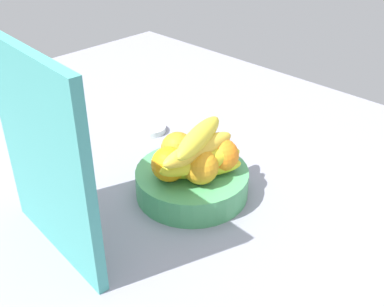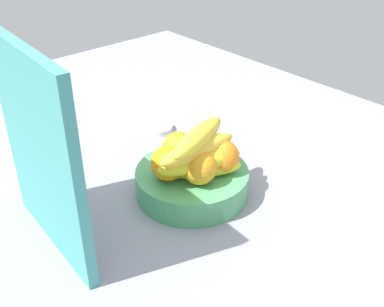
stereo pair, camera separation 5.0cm
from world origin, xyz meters
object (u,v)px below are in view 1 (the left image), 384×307
(cutting_board, at_px, (45,160))
(jar_lid, at_px, (151,129))
(orange_front_left, at_px, (178,149))
(banana_bunch, at_px, (199,154))
(orange_back_left, at_px, (222,155))
(fruit_bowl, at_px, (192,182))
(orange_center, at_px, (201,167))
(orange_back_right, at_px, (203,146))
(orange_front_right, at_px, (168,164))

(cutting_board, relative_size, jar_lid, 4.97)
(orange_front_left, xyz_separation_m, banana_bunch, (-0.07, 0.01, 0.02))
(orange_back_left, bearing_deg, orange_front_left, 27.87)
(orange_front_left, height_order, jar_lid, orange_front_left)
(fruit_bowl, relative_size, cutting_board, 0.63)
(orange_center, relative_size, cutting_board, 0.19)
(orange_front_left, height_order, orange_back_right, same)
(orange_front_left, xyz_separation_m, orange_back_right, (-0.03, -0.04, 0.00))
(orange_front_left, xyz_separation_m, orange_front_right, (-0.03, 0.05, 0.00))
(orange_front_left, distance_m, orange_back_left, 0.09)
(orange_back_right, relative_size, jar_lid, 0.94)
(orange_front_left, bearing_deg, orange_back_left, -152.13)
(orange_back_right, height_order, jar_lid, orange_back_right)
(banana_bunch, bearing_deg, orange_center, 145.05)
(cutting_board, bearing_deg, orange_back_right, -93.23)
(fruit_bowl, distance_m, orange_back_left, 0.08)
(banana_bunch, bearing_deg, orange_back_right, -52.76)
(orange_back_right, bearing_deg, jar_lid, -16.47)
(orange_back_right, relative_size, banana_bunch, 0.38)
(orange_front_right, height_order, orange_center, same)
(banana_bunch, bearing_deg, orange_back_left, -105.27)
(orange_back_left, relative_size, jar_lid, 0.94)
(orange_front_left, relative_size, jar_lid, 0.94)
(orange_center, xyz_separation_m, cutting_board, (0.09, 0.26, 0.09))
(orange_front_left, relative_size, orange_front_right, 1.00)
(orange_front_right, xyz_separation_m, orange_back_right, (0.00, -0.10, 0.00))
(banana_bunch, height_order, cutting_board, cutting_board)
(orange_front_left, height_order, banana_bunch, banana_bunch)
(fruit_bowl, xyz_separation_m, orange_back_right, (0.01, -0.04, 0.06))
(orange_back_left, distance_m, orange_back_right, 0.05)
(fruit_bowl, distance_m, cutting_board, 0.32)
(cutting_board, bearing_deg, orange_front_right, -96.28)
(banana_bunch, xyz_separation_m, cutting_board, (0.08, 0.27, 0.07))
(fruit_bowl, relative_size, orange_front_right, 3.32)
(orange_front_right, xyz_separation_m, orange_center, (-0.05, -0.04, 0.00))
(orange_front_right, height_order, orange_back_right, same)
(banana_bunch, distance_m, jar_lid, 0.33)
(orange_back_left, xyz_separation_m, cutting_board, (0.09, 0.32, 0.09))
(orange_back_right, xyz_separation_m, jar_lid, (0.25, -0.07, -0.08))
(orange_front_left, relative_size, cutting_board, 0.19)
(jar_lid, bearing_deg, orange_front_right, 145.71)
(fruit_bowl, xyz_separation_m, jar_lid, (0.26, -0.12, -0.02))
(orange_front_left, bearing_deg, banana_bunch, 173.87)
(fruit_bowl, distance_m, orange_back_right, 0.08)
(orange_front_right, bearing_deg, fruit_bowl, -103.07)
(fruit_bowl, xyz_separation_m, orange_back_left, (-0.04, -0.04, 0.06))
(orange_back_right, relative_size, cutting_board, 0.19)
(orange_front_right, bearing_deg, cutting_board, 79.77)
(jar_lid, bearing_deg, orange_back_right, 163.53)
(jar_lid, bearing_deg, orange_back_left, 166.13)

